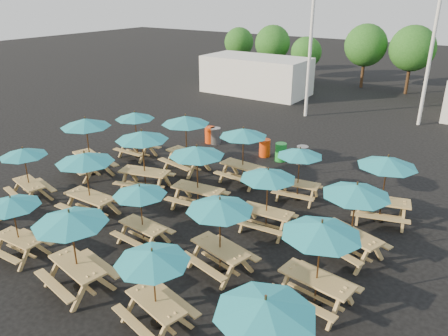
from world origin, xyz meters
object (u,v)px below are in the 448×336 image
Objects in this scene: waste_bin_3 at (281,152)px; waste_bin_4 at (302,155)px; picnic_unit_17 at (321,235)px; picnic_unit_19 at (387,166)px; picnic_unit_7 at (186,124)px; waste_bin_2 at (265,148)px; picnic_unit_10 at (197,155)px; picnic_unit_11 at (243,136)px; picnic_unit_6 at (142,140)px; picnic_unit_12 at (153,262)px; picnic_unit_2 at (86,126)px; waste_bin_0 at (210,135)px; picnic_unit_14 at (268,178)px; picnic_unit_13 at (220,210)px; picnic_unit_15 at (300,156)px; picnic_unit_5 at (85,162)px; waste_bin_1 at (216,136)px; picnic_unit_18 at (356,195)px; picnic_unit_8 at (71,223)px; picnic_unit_9 at (140,194)px; picnic_unit_16 at (265,314)px; picnic_unit_4 at (12,206)px; picnic_unit_1 at (24,156)px; picnic_unit_3 at (135,119)px.

waste_bin_4 is (1.02, 0.19, 0.00)m from waste_bin_3.
picnic_unit_19 is (0.16, 5.42, 0.01)m from picnic_unit_17.
waste_bin_2 is (2.08, 3.48, -1.75)m from picnic_unit_7.
picnic_unit_17 is at bearing -63.77° from waste_bin_4.
picnic_unit_10 is 2.89m from picnic_unit_11.
picnic_unit_6 is 1.05× the size of picnic_unit_17.
picnic_unit_12 is 2.49× the size of waste_bin_2.
waste_bin_0 is (1.92, 6.39, -1.77)m from picnic_unit_2.
picnic_unit_7 is 1.04× the size of picnic_unit_10.
waste_bin_0 is 5.35m from waste_bin_4.
picnic_unit_13 is at bearing -94.58° from picnic_unit_14.
picnic_unit_15 is (2.61, -0.19, -0.25)m from picnic_unit_11.
picnic_unit_17 is (8.61, -0.01, -0.01)m from picnic_unit_5.
picnic_unit_18 is at bearing -34.15° from waste_bin_1.
picnic_unit_8 is (2.99, -2.99, -0.06)m from picnic_unit_5.
picnic_unit_9 is at bearing -150.92° from picnic_unit_19.
picnic_unit_7 is at bearing 87.78° from picnic_unit_5.
picnic_unit_13 is at bearing -74.16° from waste_bin_3.
picnic_unit_8 is at bearing -144.37° from picnic_unit_17.
picnic_unit_16 is 15.81m from waste_bin_0.
picnic_unit_14 reaches higher than waste_bin_0.
picnic_unit_18 is at bearing 17.61° from picnic_unit_2.
picnic_unit_14 is at bearing -159.68° from picnic_unit_18.
picnic_unit_7 is 1.06× the size of picnic_unit_11.
waste_bin_4 is at bearing 93.27° from picnic_unit_16.
picnic_unit_10 is at bearing 162.99° from picnic_unit_17.
picnic_unit_11 is at bearing 69.96° from picnic_unit_4.
picnic_unit_16 is at bearing -31.57° from picnic_unit_13.
picnic_unit_7 reaches higher than waste_bin_3.
picnic_unit_1 reaches higher than waste_bin_3.
picnic_unit_3 reaches higher than picnic_unit_12.
picnic_unit_8 is 3.94m from picnic_unit_13.
picnic_unit_19 is at bearing 18.96° from picnic_unit_10.
picnic_unit_12 is at bearing -82.80° from waste_bin_4.
picnic_unit_13 is at bearing 14.83° from picnic_unit_1.
picnic_unit_6 is at bearing -123.67° from waste_bin_4.
picnic_unit_8 reaches higher than waste_bin_1.
picnic_unit_18 is at bearing -54.93° from waste_bin_4.
picnic_unit_16 is at bearing -35.00° from picnic_unit_7.
picnic_unit_18 is 2.96× the size of waste_bin_2.
picnic_unit_17 is (-0.20, 3.20, 0.02)m from picnic_unit_16.
picnic_unit_3 is 1.00× the size of picnic_unit_14.
picnic_unit_1 is at bearing -153.68° from picnic_unit_15.
picnic_unit_11 is 5.76m from picnic_unit_19.
picnic_unit_17 reaches higher than picnic_unit_14.
picnic_unit_6 reaches higher than picnic_unit_13.
picnic_unit_1 is 0.88× the size of picnic_unit_11.
picnic_unit_12 is (5.61, -5.60, -0.33)m from picnic_unit_6.
picnic_unit_15 is at bearing -0.25° from picnic_unit_11.
picnic_unit_16 is at bearing -49.53° from picnic_unit_6.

